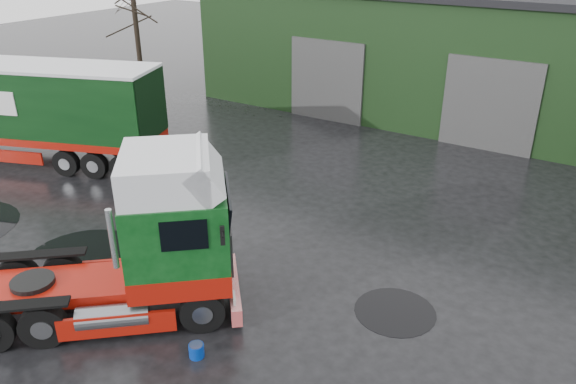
% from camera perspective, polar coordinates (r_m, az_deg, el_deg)
% --- Properties ---
extents(ground, '(100.00, 100.00, 0.00)m').
position_cam_1_polar(ground, '(15.48, -2.06, -9.78)').
color(ground, black).
extents(warehouse, '(32.40, 12.40, 6.30)m').
position_cam_1_polar(warehouse, '(31.37, 22.91, 12.76)').
color(warehouse, black).
rests_on(warehouse, ground).
extents(hero_tractor, '(7.10, 6.73, 4.27)m').
position_cam_1_polar(hero_tractor, '(14.27, -18.86, -4.46)').
color(hero_tractor, '#0D4015').
rests_on(hero_tractor, ground).
extents(trailer_left, '(13.45, 7.27, 4.15)m').
position_cam_1_polar(trailer_left, '(25.99, -26.91, 7.28)').
color(trailer_left, silver).
rests_on(trailer_left, ground).
extents(wash_bucket, '(0.46, 0.46, 0.33)m').
position_cam_1_polar(wash_bucket, '(13.43, -9.28, -15.61)').
color(wash_bucket, '#062B91').
rests_on(wash_bucket, ground).
extents(tree_left, '(4.40, 4.40, 8.50)m').
position_cam_1_polar(tree_left, '(33.36, -15.22, 16.37)').
color(tree_left, black).
rests_on(tree_left, ground).
extents(puddle_0, '(3.36, 3.36, 0.01)m').
position_cam_1_polar(puddle_0, '(17.91, -20.07, -6.20)').
color(puddle_0, black).
rests_on(puddle_0, ground).
extents(puddle_1, '(2.08, 2.08, 0.01)m').
position_cam_1_polar(puddle_1, '(14.91, 10.82, -11.84)').
color(puddle_1, black).
rests_on(puddle_1, ground).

